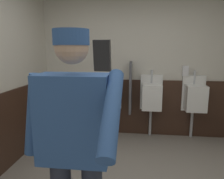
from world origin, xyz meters
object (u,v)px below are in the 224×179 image
at_px(cell_phone, 102,56).
at_px(urinal_middle, 151,96).
at_px(soap_dispenser, 185,71).
at_px(urinal_right, 195,97).
at_px(person, 74,141).
at_px(urinal_left, 110,95).

bearing_deg(cell_phone, urinal_middle, 88.53).
bearing_deg(soap_dispenser, urinal_right, -36.04).
distance_m(urinal_right, soap_dispenser, 0.50).
distance_m(person, cell_phone, 0.81).
bearing_deg(cell_phone, urinal_left, 102.80).
height_order(urinal_right, cell_phone, cell_phone).
relative_size(urinal_middle, soap_dispenser, 6.89).
height_order(urinal_middle, urinal_right, same).
bearing_deg(person, urinal_middle, 75.27).
distance_m(urinal_middle, urinal_right, 0.75).
relative_size(urinal_left, urinal_right, 1.00).
height_order(urinal_middle, cell_phone, cell_phone).
xyz_separation_m(urinal_right, person, (-1.41, -2.49, 0.24)).
xyz_separation_m(urinal_right, soap_dispenser, (-0.16, 0.12, 0.45)).
xyz_separation_m(urinal_right, cell_phone, (-1.13, -2.99, 0.81)).
height_order(person, soap_dispenser, person).
height_order(urinal_left, soap_dispenser, soap_dispenser).
height_order(urinal_middle, person, person).
relative_size(person, cell_phone, 15.70).
distance_m(cell_phone, soap_dispenser, 3.28).
xyz_separation_m(urinal_left, urinal_right, (1.50, 0.00, 0.00)).
distance_m(urinal_left, soap_dispenser, 1.42).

